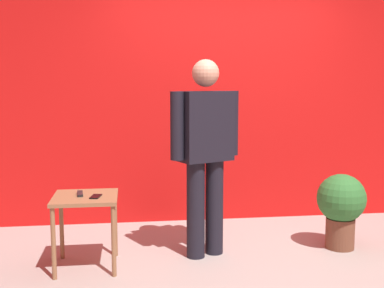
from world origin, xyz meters
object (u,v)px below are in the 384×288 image
standing_person (205,148)px  potted_plant (341,205)px  cell_phone (96,196)px  side_table (86,207)px  tv_remote (80,194)px

standing_person → potted_plant: 1.37m
potted_plant → cell_phone: bearing=-174.2°
standing_person → potted_plant: size_ratio=2.48×
side_table → cell_phone: bearing=-33.1°
side_table → tv_remote: 0.12m
standing_person → potted_plant: (1.25, 0.01, -0.55)m
side_table → potted_plant: size_ratio=0.87×
tv_remote → side_table: bearing=-45.5°
cell_phone → tv_remote: 0.16m
side_table → tv_remote: tv_remote is taller
tv_remote → standing_person: bearing=-0.2°
side_table → tv_remote: bearing=141.1°
cell_phone → potted_plant: (2.17, 0.22, -0.20)m
side_table → tv_remote: (-0.04, 0.04, 0.11)m
cell_phone → standing_person: bearing=24.2°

